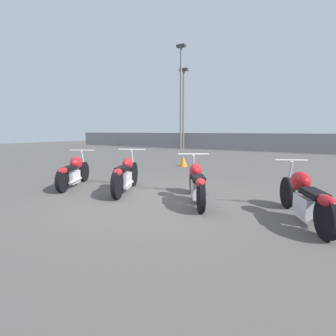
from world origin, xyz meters
name	(u,v)px	position (x,y,z in m)	size (l,w,h in m)	color
ground_plane	(153,201)	(0.00, 0.00, 0.00)	(60.00, 60.00, 0.00)	#514F4C
fence_back	(278,143)	(0.00, 15.48, 0.67)	(40.00, 0.04, 1.34)	gray
light_pole_left	(181,90)	(-7.17, 14.09, 4.75)	(0.70, 0.35, 8.12)	slate
light_pole_right	(184,101)	(-7.39, 14.95, 3.93)	(0.70, 0.35, 6.54)	slate
motorcycle_slot_0	(74,171)	(-2.70, 0.08, 0.42)	(1.17, 1.85, 0.96)	black
motorcycle_slot_1	(126,175)	(-1.06, 0.33, 0.43)	(1.11, 1.96, 1.03)	black
motorcycle_slot_2	(197,183)	(0.84, 0.42, 0.42)	(1.29, 1.88, 0.98)	black
motorcycle_slot_3	(305,197)	(2.90, 0.28, 0.42)	(1.10, 2.00, 0.97)	black
traffic_cone_near	(183,161)	(-2.14, 5.31, 0.21)	(0.35, 0.35, 0.43)	orange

